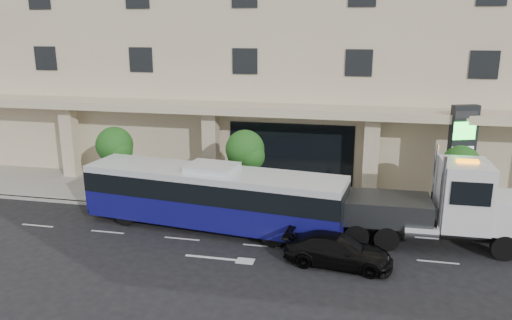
% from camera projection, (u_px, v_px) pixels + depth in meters
% --- Properties ---
extents(ground, '(120.00, 120.00, 0.00)m').
position_uv_depth(ground, '(267.00, 234.00, 25.15)').
color(ground, black).
rests_on(ground, ground).
extents(sidewalk, '(120.00, 6.00, 0.15)m').
position_uv_depth(sidewalk, '(283.00, 200.00, 29.85)').
color(sidewalk, gray).
rests_on(sidewalk, ground).
extents(curb, '(120.00, 0.30, 0.15)m').
position_uv_depth(curb, '(274.00, 218.00, 27.02)').
color(curb, gray).
rests_on(curb, ground).
extents(convention_center, '(60.00, 17.60, 20.00)m').
position_uv_depth(convention_center, '(307.00, 28.00, 37.12)').
color(convention_center, '#BFAB8F').
rests_on(convention_center, ground).
extents(tree_left, '(2.27, 2.20, 4.22)m').
position_uv_depth(tree_left, '(115.00, 148.00, 29.75)').
color(tree_left, '#422B19').
rests_on(tree_left, sidewalk).
extents(tree_mid, '(2.28, 2.20, 4.38)m').
position_uv_depth(tree_mid, '(245.00, 152.00, 28.09)').
color(tree_mid, '#422B19').
rests_on(tree_mid, sidewalk).
extents(tree_right, '(2.10, 2.00, 4.04)m').
position_uv_depth(tree_right, '(461.00, 168.00, 25.83)').
color(tree_right, '#422B19').
rests_on(tree_right, sidewalk).
extents(city_bus, '(13.76, 4.48, 3.43)m').
position_uv_depth(city_bus, '(213.00, 196.00, 25.44)').
color(city_bus, black).
rests_on(city_bus, ground).
extents(tow_truck, '(10.23, 2.69, 4.67)m').
position_uv_depth(tow_truck, '(442.00, 207.00, 23.40)').
color(tow_truck, '#2D3033').
rests_on(tow_truck, ground).
extents(black_sedan, '(4.89, 2.41, 1.37)m').
position_uv_depth(black_sedan, '(338.00, 250.00, 21.71)').
color(black_sedan, black).
rests_on(black_sedan, ground).
extents(signage_pylon, '(1.54, 0.98, 5.85)m').
position_uv_depth(signage_pylon, '(461.00, 157.00, 27.67)').
color(signage_pylon, black).
rests_on(signage_pylon, sidewalk).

